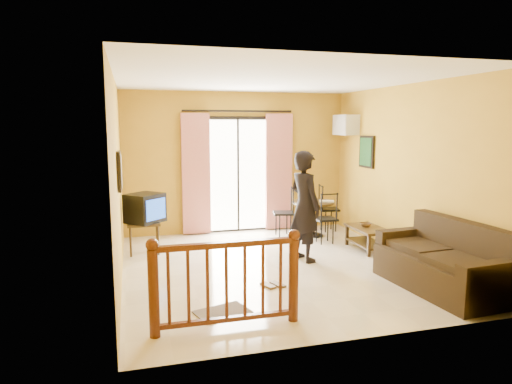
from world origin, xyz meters
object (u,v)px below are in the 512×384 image
object	(u,v)px
television	(145,208)
sofa	(445,264)
dining_table	(313,209)
standing_person	(305,206)
coffee_table	(368,235)

from	to	relation	value
television	sofa	size ratio (longest dim) A/B	0.37
dining_table	standing_person	world-z (taller)	standing_person
dining_table	coffee_table	bearing A→B (deg)	-65.99
television	standing_person	distance (m)	2.66
television	coffee_table	distance (m)	3.84
dining_table	coffee_table	size ratio (longest dim) A/B	0.92
standing_person	coffee_table	bearing A→B (deg)	-93.94
dining_table	standing_person	distance (m)	1.69
coffee_table	sofa	distance (m)	2.00
dining_table	coffee_table	world-z (taller)	dining_table
coffee_table	sofa	xyz separation A→B (m)	(0.01, -2.00, 0.08)
television	sofa	distance (m)	4.68
dining_table	coffee_table	xyz separation A→B (m)	(0.53, -1.19, -0.27)
coffee_table	sofa	world-z (taller)	sofa
television	coffee_table	size ratio (longest dim) A/B	0.82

